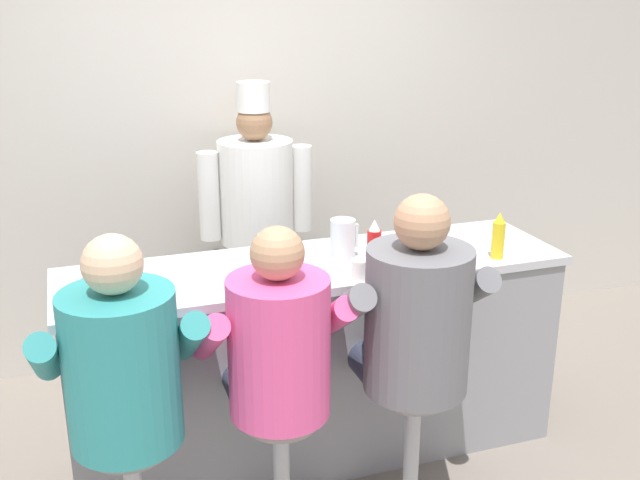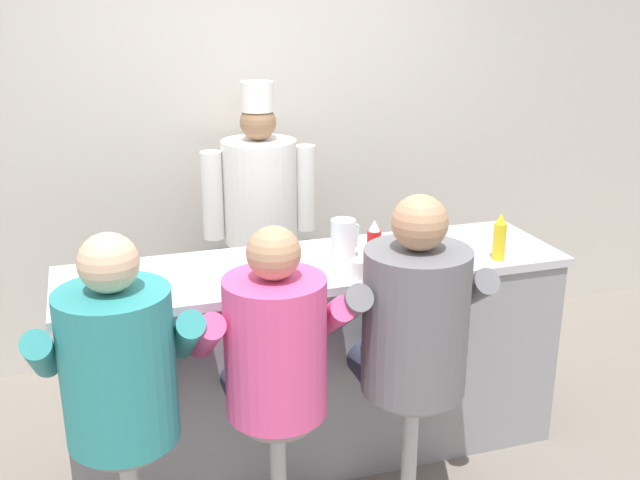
% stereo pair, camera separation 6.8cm
% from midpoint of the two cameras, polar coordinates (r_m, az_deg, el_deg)
% --- Properties ---
extents(wall_back, '(10.00, 0.06, 2.70)m').
position_cam_midpoint_polar(wall_back, '(4.60, -4.77, 7.74)').
color(wall_back, beige).
rests_on(wall_back, ground_plane).
extents(diner_counter, '(2.37, 0.65, 1.00)m').
position_cam_midpoint_polar(diner_counter, '(3.70, 0.24, -8.99)').
color(diner_counter, gray).
rests_on(diner_counter, ground_plane).
extents(ketchup_bottle_red, '(0.06, 0.06, 0.23)m').
position_cam_midpoint_polar(ketchup_bottle_red, '(3.39, 4.70, -0.47)').
color(ketchup_bottle_red, red).
rests_on(ketchup_bottle_red, diner_counter).
extents(mustard_bottle_yellow, '(0.06, 0.06, 0.22)m').
position_cam_midpoint_polar(mustard_bottle_yellow, '(3.61, 14.05, 0.15)').
color(mustard_bottle_yellow, yellow).
rests_on(mustard_bottle_yellow, diner_counter).
extents(hot_sauce_bottle_orange, '(0.03, 0.03, 0.14)m').
position_cam_midpoint_polar(hot_sauce_bottle_orange, '(3.59, 7.89, -0.23)').
color(hot_sauce_bottle_orange, orange).
rests_on(hot_sauce_bottle_orange, diner_counter).
extents(water_pitcher_clear, '(0.14, 0.12, 0.19)m').
position_cam_midpoint_polar(water_pitcher_clear, '(3.52, 2.34, 0.07)').
color(water_pitcher_clear, silver).
rests_on(water_pitcher_clear, diner_counter).
extents(breakfast_plate, '(0.22, 0.22, 0.04)m').
position_cam_midpoint_polar(breakfast_plate, '(3.29, -2.30, -2.83)').
color(breakfast_plate, white).
rests_on(breakfast_plate, diner_counter).
extents(cereal_bowl, '(0.16, 0.16, 0.06)m').
position_cam_midpoint_polar(cereal_bowl, '(3.37, -15.83, -2.73)').
color(cereal_bowl, white).
rests_on(cereal_bowl, diner_counter).
extents(coffee_mug_white, '(0.12, 0.08, 0.09)m').
position_cam_midpoint_polar(coffee_mug_white, '(3.30, 3.71, -2.23)').
color(coffee_mug_white, white).
rests_on(coffee_mug_white, diner_counter).
extents(diner_seated_teal, '(0.63, 0.62, 1.43)m').
position_cam_midpoint_polar(diner_seated_teal, '(2.88, -14.43, -9.65)').
color(diner_seated_teal, '#B2B5BA').
rests_on(diner_seated_teal, ground_plane).
extents(diner_seated_pink, '(0.60, 0.60, 1.39)m').
position_cam_midpoint_polar(diner_seated_pink, '(2.95, -2.89, -8.54)').
color(diner_seated_pink, '#B2B5BA').
rests_on(diner_seated_pink, ground_plane).
extents(diner_seated_grey, '(0.66, 0.65, 1.46)m').
position_cam_midpoint_polar(diner_seated_grey, '(3.13, 7.58, -6.45)').
color(diner_seated_grey, '#B2B5BA').
rests_on(diner_seated_grey, ground_plane).
extents(cook_in_whites_near, '(0.67, 0.43, 1.72)m').
position_cam_midpoint_polar(cook_in_whites_near, '(4.40, -4.12, 1.85)').
color(cook_in_whites_near, '#232328').
rests_on(cook_in_whites_near, ground_plane).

